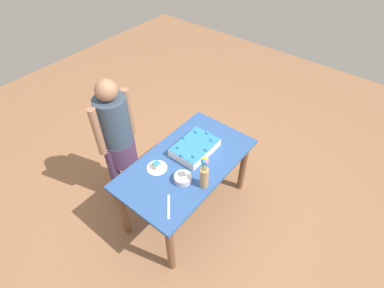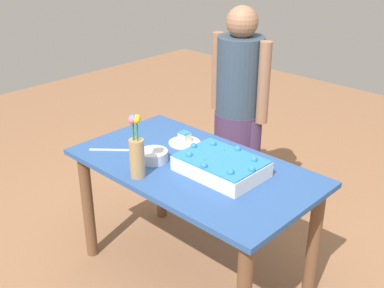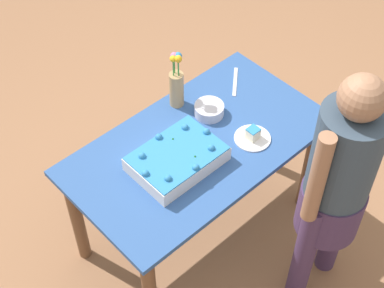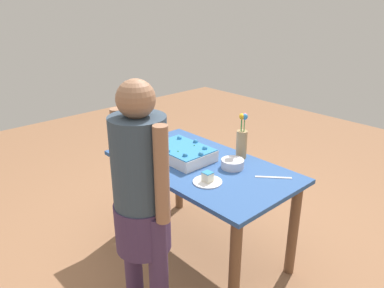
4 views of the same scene
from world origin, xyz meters
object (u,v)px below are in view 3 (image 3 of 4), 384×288
flower_vase (176,84)px  person_standing (337,183)px  cake_knife (235,82)px  fruit_bowl (209,110)px  sheet_cake (177,158)px  serving_plate_with_slice (253,136)px

flower_vase → person_standing: bearing=96.8°
cake_knife → fruit_bowl: bearing=154.7°
sheet_cake → flower_vase: size_ratio=1.29×
cake_knife → flower_vase: (0.36, -0.09, 0.14)m
sheet_cake → cake_knife: sheet_cake is taller
cake_knife → fruit_bowl: size_ratio=1.50×
cake_knife → person_standing: size_ratio=0.16×
sheet_cake → flower_vase: (-0.29, -0.32, 0.10)m
fruit_bowl → serving_plate_with_slice: bearing=97.6°
fruit_bowl → person_standing: bearing=93.1°
cake_knife → fruit_bowl: 0.30m
person_standing → fruit_bowl: bearing=3.1°
serving_plate_with_slice → fruit_bowl: 0.29m
cake_knife → person_standing: (0.24, 0.88, 0.11)m
serving_plate_with_slice → flower_vase: flower_vase is taller
sheet_cake → cake_knife: bearing=-160.3°
serving_plate_with_slice → flower_vase: 0.49m
fruit_bowl → cake_knife: bearing=-163.7°
flower_vase → sheet_cake: bearing=48.3°
sheet_cake → serving_plate_with_slice: bearing=161.4°
serving_plate_with_slice → cake_knife: (-0.25, -0.37, -0.02)m
sheet_cake → serving_plate_with_slice: size_ratio=2.31×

